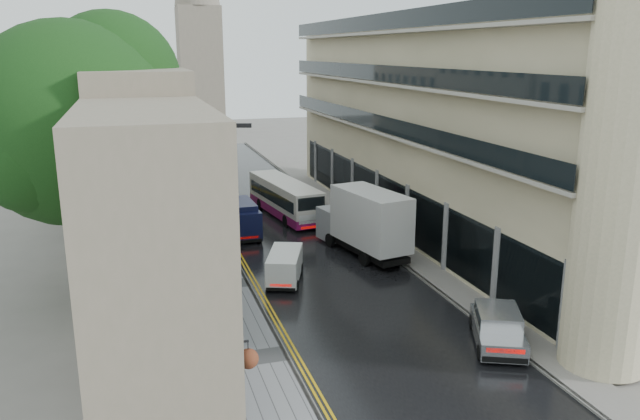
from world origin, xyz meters
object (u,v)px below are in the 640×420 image
tree_near (75,159)px  tree_far (95,138)px  cream_bus (286,208)px  lamp_post_near (234,218)px  navy_van (231,225)px  pedestrian (211,237)px  white_van (268,274)px  lamp_post_far (196,160)px  white_lorry (365,232)px  silver_hatchback (481,341)px

tree_near → tree_far: bearing=88.7°
cream_bus → lamp_post_near: size_ratio=1.12×
navy_van → tree_far: bearing=139.1°
tree_far → pedestrian: (6.51, -7.93, -5.25)m
white_van → lamp_post_near: bearing=-117.4°
white_van → lamp_post_far: lamp_post_far is taller
tree_far → lamp_post_far: 8.30m
cream_bus → pedestrian: 7.19m
white_lorry → pedestrian: size_ratio=4.46×
tree_near → silver_hatchback: size_ratio=3.32×
navy_van → tree_near: bearing=-143.8°
cream_bus → white_van: cream_bus is taller
white_lorry → pedestrian: bearing=137.2°
tree_near → white_lorry: 15.65m
white_lorry → navy_van: white_lorry is taller
lamp_post_near → tree_near: bearing=168.6°
white_lorry → navy_van: (-6.56, 6.36, -0.78)m
cream_bus → white_van: bearing=-116.3°
silver_hatchback → pedestrian: size_ratio=2.42×
white_van → lamp_post_near: lamp_post_near is taller
tree_far → silver_hatchback: 29.40m
cream_bus → pedestrian: size_ratio=5.59×
navy_van → lamp_post_near: lamp_post_near is taller
navy_van → lamp_post_near: 10.67m
tree_far → navy_van: bearing=-39.2°
tree_near → pedestrian: bearing=36.7°
lamp_post_far → silver_hatchback: bearing=-66.2°
tree_near → white_lorry: tree_near is taller
white_lorry → lamp_post_near: bearing=-166.0°
pedestrian → white_lorry: bearing=150.3°
silver_hatchback → pedestrian: pedestrian is taller
cream_bus → lamp_post_near: 14.50m
pedestrian → tree_near: bearing=38.7°
cream_bus → pedestrian: cream_bus is taller
tree_far → silver_hatchback: size_ratio=2.98×
tree_near → navy_van: tree_near is taller
tree_near → navy_van: (8.30, 6.47, -5.69)m
tree_far → navy_van: 11.47m
silver_hatchback → lamp_post_far: size_ratio=0.57×
white_lorry → cream_bus: bearing=92.8°
white_van → lamp_post_near: (-1.89, -1.71, 3.59)m
white_van → pedestrian: bearing=126.5°
tree_near → white_van: size_ratio=3.78×
tree_far → cream_bus: (12.27, -3.64, -4.90)m
pedestrian → lamp_post_far: size_ratio=0.23×
navy_van → lamp_post_far: size_ratio=0.66×
white_lorry → white_van: bearing=-172.7°
navy_van → white_lorry: bearing=-45.8°
cream_bus → white_van: (-3.75, -11.28, -0.48)m
white_lorry → white_van: (-6.05, -2.02, -1.19)m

